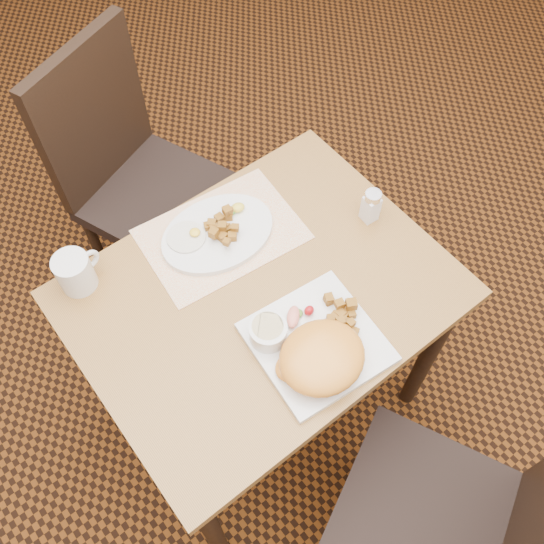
{
  "coord_description": "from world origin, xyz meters",
  "views": [
    {
      "loc": [
        -0.44,
        -0.6,
        2.04
      ],
      "look_at": [
        0.03,
        -0.0,
        0.82
      ],
      "focal_mm": 40.0,
      "sensor_mm": 36.0,
      "label": 1
    }
  ],
  "objects": [
    {
      "name": "home_fries_sq",
      "position": [
        0.1,
        -0.18,
        0.78
      ],
      "size": [
        0.12,
        0.13,
        0.04
      ],
      "color": "#9D6419",
      "rests_on": "plate_square"
    },
    {
      "name": "salt_shaker",
      "position": [
        0.36,
        0.01,
        0.8
      ],
      "size": [
        0.05,
        0.05,
        0.1
      ],
      "color": "white",
      "rests_on": "table"
    },
    {
      "name": "chair_far",
      "position": [
        0.02,
        0.72,
        0.54
      ],
      "size": [
        0.55,
        0.55,
        0.97
      ],
      "rotation": [
        0.0,
        0.0,
        3.51
      ],
      "color": "black",
      "rests_on": "ground"
    },
    {
      "name": "plate_oval",
      "position": [
        0.01,
        0.2,
        0.76
      ],
      "size": [
        0.32,
        0.25,
        0.02
      ],
      "primitive_type": null,
      "rotation": [
        0.0,
        0.0,
        -0.09
      ],
      "color": "silver",
      "rests_on": "placemat"
    },
    {
      "name": "home_fries_ov",
      "position": [
        0.03,
        0.2,
        0.78
      ],
      "size": [
        0.1,
        0.1,
        0.04
      ],
      "color": "#9D6419",
      "rests_on": "plate_oval"
    },
    {
      "name": "table",
      "position": [
        0.0,
        0.0,
        0.64
      ],
      "size": [
        0.9,
        0.7,
        0.75
      ],
      "color": "#9C6930",
      "rests_on": "ground"
    },
    {
      "name": "ground",
      "position": [
        0.0,
        0.0,
        0.0
      ],
      "size": [
        8.0,
        8.0,
        0.0
      ],
      "primitive_type": "plane",
      "color": "black",
      "rests_on": "ground"
    },
    {
      "name": "chair_near",
      "position": [
        0.06,
        -0.7,
        0.54
      ],
      "size": [
        0.56,
        0.57,
        0.97
      ],
      "rotation": [
        0.0,
        0.0,
        0.44
      ],
      "color": "black",
      "rests_on": "ground"
    },
    {
      "name": "fried_egg",
      "position": [
        -0.06,
        0.24,
        0.77
      ],
      "size": [
        0.1,
        0.1,
        0.02
      ],
      "color": "white",
      "rests_on": "plate_oval"
    },
    {
      "name": "garnish_sq",
      "position": [
        0.02,
        -0.11,
        0.78
      ],
      "size": [
        0.09,
        0.06,
        0.03
      ],
      "color": "#387223",
      "rests_on": "plate_square"
    },
    {
      "name": "garnish_ov",
      "position": [
        0.09,
        0.23,
        0.78
      ],
      "size": [
        0.07,
        0.04,
        0.02
      ],
      "color": "#387223",
      "rests_on": "plate_oval"
    },
    {
      "name": "ramekin",
      "position": [
        -0.07,
        -0.11,
        0.79
      ],
      "size": [
        0.09,
        0.09,
        0.05
      ],
      "color": "silver",
      "rests_on": "plate_square"
    },
    {
      "name": "hollandaise_mound",
      "position": [
        -0.02,
        -0.24,
        0.8
      ],
      "size": [
        0.2,
        0.18,
        0.07
      ],
      "color": "orange",
      "rests_on": "plate_square"
    },
    {
      "name": "placemat",
      "position": [
        0.02,
        0.2,
        0.75
      ],
      "size": [
        0.42,
        0.32,
        0.0
      ],
      "primitive_type": "cube",
      "rotation": [
        0.0,
        0.0,
        -0.1
      ],
      "color": "white",
      "rests_on": "table"
    },
    {
      "name": "coffee_mug",
      "position": [
        -0.34,
        0.3,
        0.8
      ],
      "size": [
        0.12,
        0.09,
        0.1
      ],
      "color": "silver",
      "rests_on": "table"
    },
    {
      "name": "plate_square",
      "position": [
        0.02,
        -0.19,
        0.76
      ],
      "size": [
        0.31,
        0.31,
        0.02
      ],
      "primitive_type": "cube",
      "rotation": [
        0.0,
        0.0,
        -0.1
      ],
      "color": "silver",
      "rests_on": "table"
    }
  ]
}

